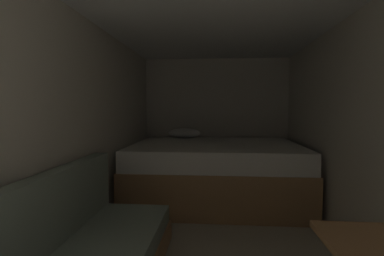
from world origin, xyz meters
The scene contains 4 objects.
wall_back centered at (0.00, 4.43, 1.03)m, with size 2.44×0.05×2.06m, color beige.
wall_left centered at (-1.20, 1.88, 1.03)m, with size 0.05×5.04×2.06m, color beige.
wall_right centered at (1.20, 1.88, 1.03)m, with size 0.05×5.04×2.06m, color beige.
bed centered at (0.00, 3.49, 0.39)m, with size 2.22×1.73×0.93m.
Camera 1 is at (0.01, -0.43, 1.25)m, focal length 27.14 mm.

